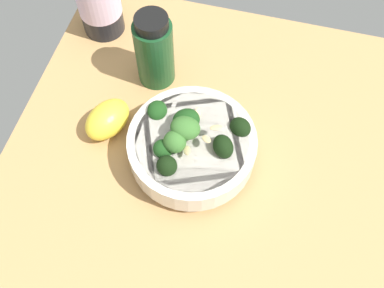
% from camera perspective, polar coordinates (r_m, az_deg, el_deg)
% --- Properties ---
extents(ground_plane, '(0.60, 0.60, 0.03)m').
position_cam_1_polar(ground_plane, '(0.68, 1.94, -1.93)').
color(ground_plane, tan).
extents(bowl_of_broccoli, '(0.18, 0.18, 0.09)m').
position_cam_1_polar(bowl_of_broccoli, '(0.63, -0.04, -0.13)').
color(bowl_of_broccoli, silver).
rests_on(bowl_of_broccoli, ground_plane).
extents(lemon_wedge, '(0.08, 0.09, 0.05)m').
position_cam_1_polar(lemon_wedge, '(0.68, -10.67, 3.09)').
color(lemon_wedge, yellow).
rests_on(lemon_wedge, ground_plane).
extents(bottle_tall, '(0.06, 0.06, 0.13)m').
position_cam_1_polar(bottle_tall, '(0.70, -4.79, 11.75)').
color(bottle_tall, '#194723').
rests_on(bottle_tall, ground_plane).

